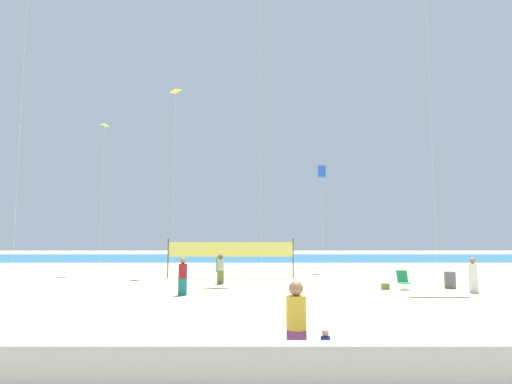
{
  "coord_description": "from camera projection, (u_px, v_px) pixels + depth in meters",
  "views": [
    {
      "loc": [
        -1.28,
        -17.46,
        2.55
      ],
      "look_at": [
        -1.19,
        11.62,
        5.48
      ],
      "focal_mm": 30.71,
      "sensor_mm": 36.0,
      "label": 1
    }
  ],
  "objects": [
    {
      "name": "beachgoer_olive_shirt",
      "position": [
        218.0,
        258.0,
        31.94
      ],
      "size": [
        0.4,
        0.4,
        1.76
      ],
      "rotation": [
        0.0,
        0.0,
        4.87
      ],
      "color": "#19727A",
      "rests_on": "ground"
    },
    {
      "name": "kite_lime_diamond",
      "position": [
        103.0,
        127.0,
        31.15
      ],
      "size": [
        0.64,
        0.63,
        10.61
      ],
      "color": "silver",
      "rests_on": "ground"
    },
    {
      "name": "folding_beach_chair",
      "position": [
        402.0,
        279.0,
        21.08
      ],
      "size": [
        0.52,
        0.65,
        0.89
      ],
      "rotation": [
        0.0,
        0.0,
        0.22
      ],
      "color": "#1E8C4C",
      "rests_on": "ground"
    },
    {
      "name": "kite_yellow_diamond",
      "position": [
        174.0,
        92.0,
        30.23
      ],
      "size": [
        0.87,
        0.86,
        12.8
      ],
      "color": "silver",
      "rests_on": "ground"
    },
    {
      "name": "boardwalk_ledge",
      "position": [
        331.0,
        366.0,
        7.34
      ],
      "size": [
        28.0,
        0.44,
        0.75
      ],
      "primitive_type": "cube",
      "color": "#A8A8AD",
      "rests_on": "ground"
    },
    {
      "name": "beachgoer_white_shirt",
      "position": [
        471.0,
        274.0,
        19.92
      ],
      "size": [
        0.36,
        0.36,
        1.56
      ],
      "rotation": [
        0.0,
        0.0,
        3.37
      ],
      "color": "white",
      "rests_on": "ground"
    },
    {
      "name": "beachgoer_sage_shirt",
      "position": [
        219.0,
        268.0,
        23.41
      ],
      "size": [
        0.36,
        0.36,
        1.58
      ],
      "rotation": [
        0.0,
        0.0,
        2.01
      ],
      "color": "olive",
      "rests_on": "ground"
    },
    {
      "name": "beachgoer_maroon_shirt",
      "position": [
        181.0,
        275.0,
        18.99
      ],
      "size": [
        0.37,
        0.37,
        1.62
      ],
      "rotation": [
        0.0,
        0.0,
        2.04
      ],
      "color": "#19727A",
      "rests_on": "ground"
    },
    {
      "name": "trash_barrel",
      "position": [
        448.0,
        280.0,
        21.51
      ],
      "size": [
        0.54,
        0.54,
        0.81
      ],
      "primitive_type": "cylinder",
      "color": "#595960",
      "rests_on": "ground"
    },
    {
      "name": "ground_plane",
      "position": [
        287.0,
        301.0,
        17.12
      ],
      "size": [
        120.0,
        120.0,
        0.0
      ],
      "primitive_type": "plane",
      "color": "#D1BC89"
    },
    {
      "name": "volleyball_net",
      "position": [
        229.0,
        251.0,
        27.06
      ],
      "size": [
        7.82,
        0.12,
        2.4
      ],
      "color": "#4C4C51",
      "rests_on": "ground"
    },
    {
      "name": "kite_blue_box",
      "position": [
        320.0,
        172.0,
        32.16
      ],
      "size": [
        0.54,
        0.54,
        7.69
      ],
      "color": "silver",
      "rests_on": "ground"
    },
    {
      "name": "mother_figure",
      "position": [
        295.0,
        322.0,
        8.39
      ],
      "size": [
        0.39,
        0.39,
        1.69
      ],
      "rotation": [
        0.0,
        0.0,
        0.16
      ],
      "color": "#7A3872",
      "rests_on": "ground"
    },
    {
      "name": "beach_handbag",
      "position": [
        384.0,
        286.0,
        20.98
      ],
      "size": [
        0.36,
        0.18,
        0.29
      ],
      "primitive_type": "cube",
      "color": "olive",
      "rests_on": "ground"
    },
    {
      "name": "toddler_figure",
      "position": [
        324.0,
        349.0,
        8.25
      ],
      "size": [
        0.18,
        0.18,
        0.8
      ],
      "rotation": [
        0.0,
        0.0,
        -0.54
      ],
      "color": "#EA7260",
      "rests_on": "ground"
    },
    {
      "name": "ocean_band",
      "position": [
        265.0,
        258.0,
        51.83
      ],
      "size": [
        120.0,
        20.0,
        0.01
      ],
      "primitive_type": "cube",
      "color": "#1E6B99",
      "rests_on": "ground"
    }
  ]
}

